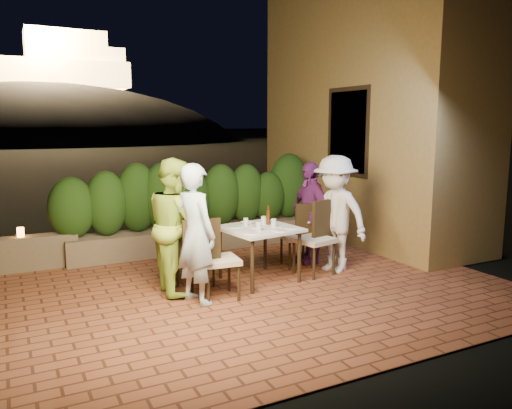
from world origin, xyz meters
TOP-DOWN VIEW (x-y plane):
  - ground at (0.00, 0.00)m, footprint 400.00×400.00m
  - terrace_floor at (0.00, 0.50)m, footprint 7.00×6.00m
  - building_wall at (3.60, 2.00)m, footprint 1.60×5.00m
  - window_pane at (2.82, 1.50)m, footprint 0.08×1.00m
  - window_frame at (2.81, 1.50)m, footprint 0.06×1.15m
  - planter at (0.20, 2.30)m, footprint 4.20×0.55m
  - hedge at (0.20, 2.30)m, footprint 4.00×0.70m
  - hill at (2.00, 60.00)m, footprint 52.00×40.00m
  - fortress at (2.00, 60.00)m, footprint 26.00×8.00m
  - dining_table at (0.42, 0.28)m, footprint 1.07×1.07m
  - plate_nw at (0.17, -0.02)m, footprint 0.22×0.22m
  - plate_sw at (0.12, 0.45)m, footprint 0.23×0.23m
  - plate_ne at (0.76, 0.07)m, footprint 0.24×0.24m
  - plate_se at (0.63, 0.52)m, footprint 0.20×0.20m
  - plate_centre at (0.41, 0.30)m, footprint 0.22×0.22m
  - plate_front at (0.55, -0.04)m, footprint 0.22×0.22m
  - glass_nw at (0.31, 0.08)m, footprint 0.07×0.07m
  - glass_sw at (0.30, 0.45)m, footprint 0.06×0.06m
  - glass_ne at (0.61, 0.21)m, footprint 0.07×0.07m
  - glass_se at (0.56, 0.41)m, footprint 0.07×0.07m
  - beer_bottle at (0.62, 0.38)m, footprint 0.05×0.05m
  - bowl at (0.36, 0.53)m, footprint 0.20×0.20m
  - chair_left_front at (-0.34, -0.12)m, footprint 0.52×0.52m
  - chair_left_back at (-0.45, 0.42)m, footprint 0.51×0.51m
  - chair_right_front at (1.26, 0.19)m, footprint 0.59×0.59m
  - chair_right_back at (1.26, 0.66)m, footprint 0.51×0.51m
  - diner_blue at (-0.64, -0.13)m, footprint 0.58×0.72m
  - diner_green at (-0.72, 0.37)m, footprint 0.70×0.87m
  - diner_white at (1.61, 0.20)m, footprint 0.93×1.23m
  - diner_purple at (1.55, 0.75)m, footprint 0.39×0.92m
  - parapet_lamp at (-2.48, 2.30)m, footprint 0.10×0.10m

SIDE VIEW (x-z plane):
  - hill at x=2.00m, z-range -15.00..7.00m
  - terrace_floor at x=0.00m, z-range -0.15..0.00m
  - ground at x=0.00m, z-range -0.02..-0.02m
  - planter at x=0.20m, z-range 0.00..0.40m
  - dining_table at x=0.42m, z-range 0.00..0.75m
  - chair_left_back at x=-0.45m, z-range 0.00..0.90m
  - chair_right_back at x=1.26m, z-range 0.00..0.96m
  - chair_left_front at x=-0.34m, z-range 0.00..1.01m
  - chair_right_front at x=1.26m, z-range 0.00..1.06m
  - parapet_lamp at x=-2.48m, z-range 0.50..0.64m
  - plate_se at x=0.63m, z-range 0.75..0.76m
  - plate_centre at x=0.41m, z-range 0.75..0.76m
  - plate_nw at x=0.17m, z-range 0.75..0.76m
  - plate_front at x=0.55m, z-range 0.75..0.76m
  - plate_sw at x=0.12m, z-range 0.75..0.76m
  - plate_ne at x=0.76m, z-range 0.75..0.76m
  - bowl at x=0.36m, z-range 0.75..0.79m
  - diner_purple at x=1.55m, z-range 0.00..1.57m
  - glass_sw at x=0.30m, z-range 0.75..0.86m
  - glass_ne at x=0.61m, z-range 0.75..0.87m
  - glass_se at x=0.56m, z-range 0.75..0.87m
  - glass_nw at x=0.31m, z-range 0.75..0.87m
  - diner_blue at x=-0.64m, z-range 0.00..1.69m
  - diner_white at x=1.61m, z-range 0.00..1.70m
  - diner_green at x=-0.72m, z-range 0.00..1.73m
  - beer_bottle at x=0.62m, z-range 0.75..1.02m
  - hedge at x=0.20m, z-range 0.40..1.50m
  - window_pane at x=2.82m, z-range 1.30..2.70m
  - window_frame at x=2.81m, z-range 1.23..2.77m
  - building_wall at x=3.60m, z-range 0.00..5.00m
  - fortress at x=2.00m, z-range 6.50..14.50m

